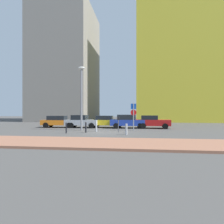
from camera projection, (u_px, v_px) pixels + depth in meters
The scene contains 16 objects.
ground_plane at pixel (104, 132), 19.13m from camera, with size 120.00×120.00×0.00m, color #4C4947.
sidewalk_brick at pixel (85, 143), 12.27m from camera, with size 40.00×4.16×0.14m, color #9E664C.
parked_car_orange at pixel (60, 121), 24.87m from camera, with size 4.64×2.09×1.43m.
parked_car_silver at pixel (82, 121), 24.66m from camera, with size 4.00×2.08×1.53m.
parked_car_yellow at pixel (107, 121), 24.72m from camera, with size 4.23×2.01×1.45m.
parked_car_blue at pixel (128, 121), 23.90m from camera, with size 4.63×2.31×1.59m.
parked_car_red at pixel (152, 122), 23.65m from camera, with size 4.21×2.25×1.50m.
parking_sign_post at pixel (134, 114), 20.63m from camera, with size 0.60×0.10×2.79m.
parking_meter at pixel (118, 122), 19.07m from camera, with size 0.18×0.14×1.48m.
street_lamp at pixel (81, 93), 20.97m from camera, with size 0.70×0.36×6.62m.
traffic_bollard_near at pixel (66, 128), 18.21m from camera, with size 0.12×0.12×0.96m, color black.
traffic_bollard_mid at pixel (86, 127), 18.83m from camera, with size 0.13×0.13×0.97m, color black.
traffic_bollard_far at pixel (96, 126), 19.83m from camera, with size 0.16×0.16×1.09m, color #B7B7BC.
traffic_bollard_edge at pixel (126, 129), 17.07m from camera, with size 0.18×0.18×0.93m, color #B7B7BC.
building_colorful_midrise at pixel (185, 56), 41.17m from camera, with size 19.47×12.47×26.47m, color gold.
building_under_construction at pixel (67, 66), 44.44m from camera, with size 11.67×15.22×24.17m, color gray.
Camera 1 is at (3.22, -18.87, 1.96)m, focal length 32.46 mm.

